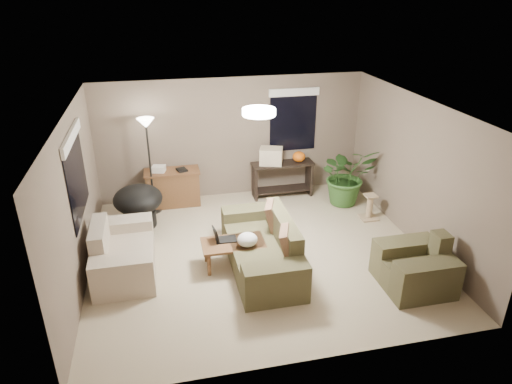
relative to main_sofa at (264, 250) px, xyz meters
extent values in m
plane|color=#BBAD8B|center=(0.00, 0.38, -0.29)|extent=(5.50, 5.50, 0.00)
plane|color=white|center=(0.00, 0.38, 2.21)|extent=(5.50, 5.50, 0.00)
plane|color=#6E5D51|center=(0.00, 2.88, 0.96)|extent=(5.50, 0.00, 5.50)
plane|color=#6E5D51|center=(0.00, -2.12, 0.96)|extent=(5.50, 0.00, 5.50)
plane|color=#6E5D51|center=(-2.75, 0.38, 0.96)|extent=(0.00, 5.00, 5.00)
plane|color=#6E5D51|center=(2.75, 0.38, 0.96)|extent=(0.00, 5.00, 5.00)
cube|color=brown|center=(-0.04, 0.00, -0.08)|extent=(0.95, 1.48, 0.42)
cube|color=#4A462C|center=(0.32, 0.00, 0.34)|extent=(0.22, 1.48, 0.43)
cube|color=#47432A|center=(-0.04, -0.92, 0.01)|extent=(0.95, 0.36, 0.60)
cube|color=#4A462C|center=(-0.04, 0.92, 0.01)|extent=(0.95, 0.36, 0.60)
cube|color=#8C7251|center=(0.26, -0.45, 0.36)|extent=(0.37, 0.50, 0.47)
cube|color=#8C7251|center=(0.26, 0.45, 0.36)|extent=(0.37, 0.50, 0.47)
cube|color=beige|center=(-2.16, 0.33, -0.08)|extent=(0.90, 0.88, 0.42)
cube|color=beige|center=(-2.50, 0.33, 0.34)|extent=(0.22, 0.88, 0.43)
cube|color=beige|center=(-2.16, -0.29, 0.01)|extent=(0.90, 0.36, 0.60)
cube|color=beige|center=(-2.16, 0.95, 0.01)|extent=(0.90, 0.36, 0.60)
cube|color=brown|center=(2.07, -1.00, -0.08)|extent=(0.95, 0.28, 0.42)
cube|color=#47432A|center=(2.44, -1.00, 0.34)|extent=(0.22, 0.28, 0.43)
cube|color=#47432B|center=(2.07, -1.32, 0.01)|extent=(0.95, 0.36, 0.60)
cube|color=brown|center=(2.07, -0.68, 0.01)|extent=(0.95, 0.36, 0.60)
cube|color=brown|center=(-0.47, 0.12, 0.11)|extent=(1.00, 0.55, 0.04)
cylinder|color=brown|center=(-0.89, -0.08, -0.10)|extent=(0.06, 0.06, 0.38)
cylinder|color=brown|center=(-0.05, -0.08, -0.10)|extent=(0.06, 0.06, 0.38)
cylinder|color=brown|center=(-0.89, 0.32, -0.10)|extent=(0.06, 0.06, 0.38)
cylinder|color=brown|center=(-0.05, 0.32, -0.10)|extent=(0.06, 0.06, 0.38)
cube|color=black|center=(-0.57, 0.22, 0.13)|extent=(0.33, 0.23, 0.02)
cube|color=black|center=(-0.73, 0.22, 0.25)|extent=(0.10, 0.24, 0.22)
ellipsoid|color=white|center=(-0.27, -0.03, 0.24)|extent=(0.35, 0.32, 0.22)
cube|color=brown|center=(-1.29, 2.59, 0.06)|extent=(1.05, 0.45, 0.71)
cube|color=brown|center=(-1.29, 2.59, 0.44)|extent=(1.10, 0.50, 0.04)
cube|color=silver|center=(-1.54, 2.59, 0.52)|extent=(0.29, 0.26, 0.12)
cube|color=black|center=(-1.09, 2.54, 0.48)|extent=(0.24, 0.26, 0.04)
cube|color=black|center=(1.00, 2.52, 0.44)|extent=(1.30, 0.40, 0.04)
cube|color=black|center=(0.40, 2.52, 0.06)|extent=(0.05, 0.38, 0.71)
cube|color=black|center=(1.60, 2.52, 0.06)|extent=(0.05, 0.38, 0.71)
cube|color=black|center=(1.00, 2.52, -0.14)|extent=(1.25, 0.36, 0.03)
ellipsoid|color=orange|center=(1.35, 2.52, 0.56)|extent=(0.32, 0.32, 0.22)
cube|color=beige|center=(0.75, 2.52, 0.63)|extent=(0.54, 0.47, 0.34)
cylinder|color=black|center=(-1.96, 1.81, -0.14)|extent=(0.60, 0.60, 0.30)
ellipsoid|color=black|center=(-1.96, 1.81, 0.26)|extent=(1.12, 1.12, 0.50)
cylinder|color=black|center=(-1.69, 2.36, -0.28)|extent=(0.28, 0.28, 0.02)
cylinder|color=black|center=(-1.69, 2.36, 0.61)|extent=(0.04, 0.04, 1.78)
cone|color=white|center=(-1.69, 2.36, 1.53)|extent=(0.32, 0.32, 0.18)
cylinder|color=white|center=(0.00, 0.38, 2.15)|extent=(0.50, 0.50, 0.10)
imported|color=#2D5923|center=(2.19, 1.90, 0.19)|extent=(1.11, 1.24, 0.96)
cube|color=tan|center=(2.37, 1.14, -0.28)|extent=(0.32, 0.32, 0.03)
cylinder|color=tan|center=(2.37, 1.14, -0.04)|extent=(0.12, 0.12, 0.44)
cube|color=tan|center=(2.37, 1.14, 0.19)|extent=(0.22, 0.22, 0.03)
cube|color=black|center=(-2.73, 0.68, 1.26)|extent=(0.01, 1.50, 1.30)
cube|color=white|center=(-2.71, 0.68, 1.86)|extent=(0.05, 1.56, 0.16)
cube|color=black|center=(1.30, 2.86, 1.26)|extent=(1.00, 0.01, 1.30)
cube|color=white|center=(1.30, 2.84, 1.86)|extent=(1.06, 0.05, 0.16)
camera|label=1|loc=(-1.46, -6.06, 3.87)|focal=32.00mm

